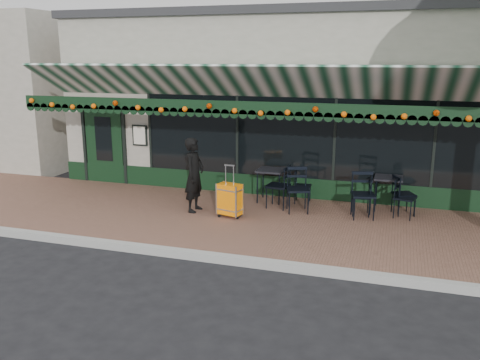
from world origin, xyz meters
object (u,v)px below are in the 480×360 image
(suitcase, at_px, (230,200))
(chair_a_front, at_px, (363,195))
(chair_a_right, at_px, (405,198))
(cafe_table_a, at_px, (389,180))
(chair_b_front, at_px, (298,190))
(woman, at_px, (194,175))
(chair_a_left, at_px, (361,197))
(chair_b_right, at_px, (303,187))
(cafe_table_b, at_px, (271,173))
(chair_a_extra, at_px, (404,195))
(chair_b_left, at_px, (278,186))

(suitcase, height_order, chair_a_front, suitcase)
(suitcase, height_order, chair_a_right, suitcase)
(cafe_table_a, distance_m, chair_b_front, 2.06)
(chair_a_front, bearing_deg, woman, 175.85)
(suitcase, height_order, chair_a_left, suitcase)
(chair_a_front, height_order, chair_b_right, chair_a_front)
(woman, height_order, chair_a_right, woman)
(cafe_table_b, distance_m, chair_a_front, 2.30)
(cafe_table_b, xyz_separation_m, chair_b_front, (0.78, -0.66, -0.20))
(chair_a_left, xyz_separation_m, chair_a_extra, (0.89, 0.35, 0.03))
(chair_a_left, bearing_deg, suitcase, -78.14)
(cafe_table_a, xyz_separation_m, chair_b_front, (-1.90, -0.77, -0.18))
(cafe_table_a, bearing_deg, suitcase, -153.89)
(chair_b_left, relative_size, chair_b_right, 1.25)
(cafe_table_b, height_order, chair_a_left, chair_a_left)
(chair_a_right, distance_m, chair_b_left, 2.77)
(chair_a_right, distance_m, chair_b_front, 2.30)
(chair_b_left, bearing_deg, chair_a_front, 89.96)
(chair_a_right, bearing_deg, chair_a_front, 123.16)
(woman, distance_m, suitcase, 1.01)
(chair_a_left, distance_m, chair_a_right, 0.92)
(chair_a_right, bearing_deg, chair_b_front, 111.98)
(cafe_table_a, relative_size, chair_a_extra, 0.87)
(woman, bearing_deg, chair_b_left, -61.41)
(chair_a_left, xyz_separation_m, chair_a_front, (0.05, -0.19, 0.09))
(cafe_table_a, xyz_separation_m, chair_a_extra, (0.34, -0.23, -0.24))
(cafe_table_a, bearing_deg, chair_b_front, -157.92)
(cafe_table_a, height_order, chair_b_right, chair_b_right)
(chair_a_right, height_order, chair_b_front, chair_b_front)
(cafe_table_b, height_order, chair_b_left, chair_b_left)
(chair_a_right, bearing_deg, woman, 116.49)
(woman, xyz_separation_m, chair_b_front, (2.21, 0.62, -0.32))
(woman, bearing_deg, chair_b_right, -55.18)
(cafe_table_b, height_order, chair_a_right, chair_a_right)
(suitcase, xyz_separation_m, chair_b_left, (0.83, 1.01, 0.12))
(woman, bearing_deg, chair_a_left, -74.20)
(suitcase, height_order, cafe_table_b, suitcase)
(cafe_table_b, relative_size, chair_a_extra, 0.89)
(chair_a_left, bearing_deg, chair_b_left, -98.82)
(chair_a_front, bearing_deg, chair_a_extra, 19.68)
(woman, relative_size, suitcase, 1.45)
(suitcase, relative_size, cafe_table_b, 1.47)
(chair_b_right, bearing_deg, chair_a_left, -116.35)
(chair_a_left, bearing_deg, chair_b_front, -90.75)
(suitcase, bearing_deg, chair_b_front, 46.35)
(chair_a_left, bearing_deg, chair_b_right, -120.03)
(suitcase, distance_m, chair_b_right, 2.02)
(cafe_table_a, bearing_deg, cafe_table_b, -177.51)
(woman, distance_m, chair_a_front, 3.69)
(chair_b_front, bearing_deg, chair_a_left, -11.08)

